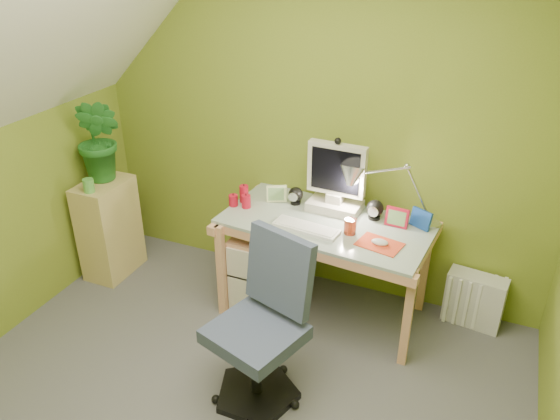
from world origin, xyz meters
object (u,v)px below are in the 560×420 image
at_px(desk_lamp, 408,180).
at_px(potted_plant, 100,140).
at_px(monitor, 337,171).
at_px(radiator, 474,300).
at_px(desk, 324,268).
at_px(side_ledge, 109,228).
at_px(task_chair, 255,333).

height_order(desk_lamp, potted_plant, potted_plant).
xyz_separation_m(monitor, radiator, (0.96, 0.09, -0.80)).
xyz_separation_m(desk_lamp, potted_plant, (-2.07, -0.29, 0.05)).
relative_size(monitor, desk_lamp, 0.94).
bearing_deg(potted_plant, monitor, 9.98).
bearing_deg(desk_lamp, desk, -162.53).
xyz_separation_m(side_ledge, potted_plant, (0.00, 0.05, 0.68)).
height_order(side_ledge, task_chair, task_chair).
distance_m(side_ledge, radiator, 2.62).
relative_size(side_ledge, potted_plant, 1.21).
relative_size(desk, monitor, 2.34).
relative_size(task_chair, radiator, 2.48).
distance_m(monitor, desk_lamp, 0.45).
height_order(desk_lamp, task_chair, desk_lamp).
height_order(monitor, side_ledge, monitor).
bearing_deg(task_chair, potted_plant, 171.16).
relative_size(desk, task_chair, 1.43).
bearing_deg(radiator, side_ledge, -163.23).
bearing_deg(desk, task_chair, -90.46).
relative_size(desk, desk_lamp, 2.20).
xyz_separation_m(desk, monitor, (0.00, 0.18, 0.63)).
relative_size(desk, side_ledge, 1.76).
bearing_deg(side_ledge, monitor, 11.68).
xyz_separation_m(task_chair, radiator, (1.04, 1.14, -0.27)).
relative_size(potted_plant, task_chair, 0.67).
bearing_deg(side_ledge, potted_plant, 90.00).
relative_size(desk, potted_plant, 2.14).
relative_size(side_ledge, task_chair, 0.81).
distance_m(desk, desk_lamp, 0.81).
height_order(desk, radiator, desk).
bearing_deg(monitor, radiator, 7.64).
distance_m(desk_lamp, radiator, 0.96).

